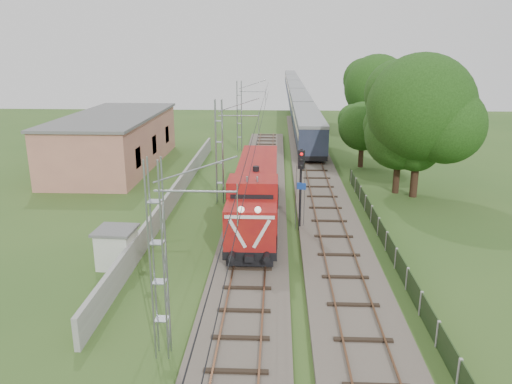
{
  "coord_description": "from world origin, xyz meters",
  "views": [
    {
      "loc": [
        1.42,
        -25.02,
        11.83
      ],
      "look_at": [
        -0.01,
        7.59,
        2.2
      ],
      "focal_mm": 35.0,
      "sensor_mm": 36.0,
      "label": 1
    }
  ],
  "objects_px": {
    "coach_rake": "(295,92)",
    "signal_post": "(301,176)",
    "relay_hut": "(117,247)",
    "locomotive": "(256,192)"
  },
  "relations": [
    {
      "from": "locomotive",
      "to": "signal_post",
      "type": "height_order",
      "value": "signal_post"
    },
    {
      "from": "relay_hut",
      "to": "coach_rake",
      "type": "bearing_deg",
      "value": 81.26
    },
    {
      "from": "locomotive",
      "to": "relay_hut",
      "type": "xyz_separation_m",
      "value": [
        -7.4,
        -7.49,
        -1.09
      ]
    },
    {
      "from": "locomotive",
      "to": "signal_post",
      "type": "relative_size",
      "value": 3.03
    },
    {
      "from": "coach_rake",
      "to": "signal_post",
      "type": "distance_m",
      "value": 74.8
    },
    {
      "from": "signal_post",
      "to": "relay_hut",
      "type": "distance_m",
      "value": 12.21
    },
    {
      "from": "locomotive",
      "to": "coach_rake",
      "type": "distance_m",
      "value": 73.35
    },
    {
      "from": "signal_post",
      "to": "relay_hut",
      "type": "height_order",
      "value": "signal_post"
    },
    {
      "from": "relay_hut",
      "to": "locomotive",
      "type": "bearing_deg",
      "value": 45.33
    },
    {
      "from": "signal_post",
      "to": "relay_hut",
      "type": "bearing_deg",
      "value": -150.27
    }
  ]
}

